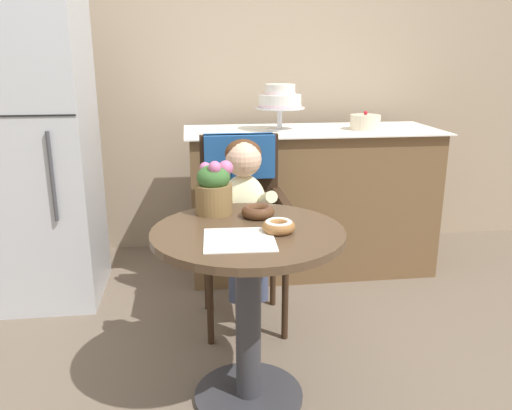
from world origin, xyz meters
TOP-DOWN VIEW (x-y plane):
  - ground_plane at (0.00, 0.00)m, footprint 8.00×8.00m
  - back_wall at (0.00, 1.85)m, footprint 4.80×0.10m
  - cafe_table at (0.00, 0.00)m, footprint 0.72×0.72m
  - wicker_chair at (0.05, 0.71)m, footprint 0.42×0.45m
  - seated_child at (0.05, 0.55)m, footprint 0.27×0.32m
  - paper_napkin at (-0.04, -0.11)m, footprint 0.26×0.26m
  - donut_front at (0.06, 0.15)m, footprint 0.13×0.13m
  - donut_mid at (0.11, -0.04)m, footprint 0.12×0.12m
  - flower_vase at (-0.11, 0.23)m, footprint 0.16×0.15m
  - display_counter at (0.55, 1.30)m, footprint 1.56×0.62m
  - tiered_cake_stand at (0.35, 1.30)m, footprint 0.30×0.30m
  - round_layer_cake at (0.87, 1.26)m, footprint 0.18×0.18m
  - refrigerator at (-1.05, 1.10)m, footprint 0.64×0.63m

SIDE VIEW (x-z plane):
  - ground_plane at x=0.00m, z-range 0.00..0.00m
  - display_counter at x=0.55m, z-range 0.00..0.90m
  - cafe_table at x=0.00m, z-range 0.15..0.87m
  - wicker_chair at x=0.05m, z-range 0.16..1.12m
  - seated_child at x=0.05m, z-range 0.31..1.04m
  - paper_napkin at x=-0.04m, z-range 0.72..0.72m
  - donut_mid at x=0.11m, z-range 0.72..0.77m
  - donut_front at x=0.06m, z-range 0.72..0.77m
  - flower_vase at x=-0.11m, z-range 0.72..0.94m
  - refrigerator at x=-1.05m, z-range 0.00..1.70m
  - round_layer_cake at x=0.87m, z-range 0.89..1.00m
  - tiered_cake_stand at x=0.35m, z-range 0.94..1.22m
  - back_wall at x=0.00m, z-range 0.00..2.70m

